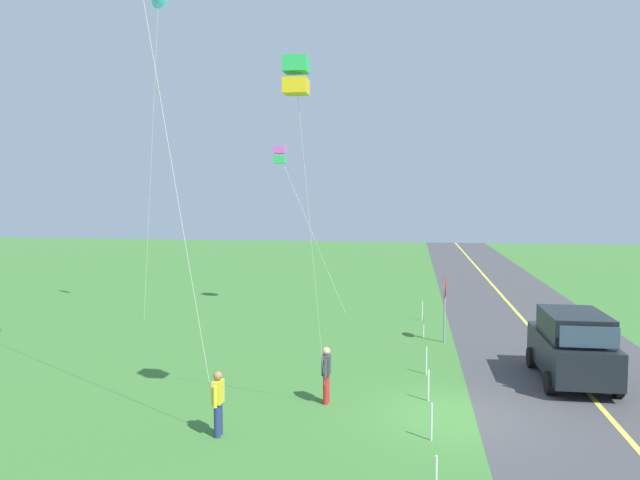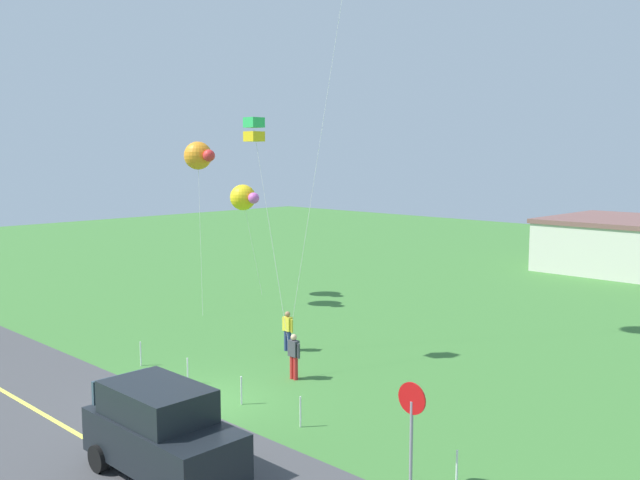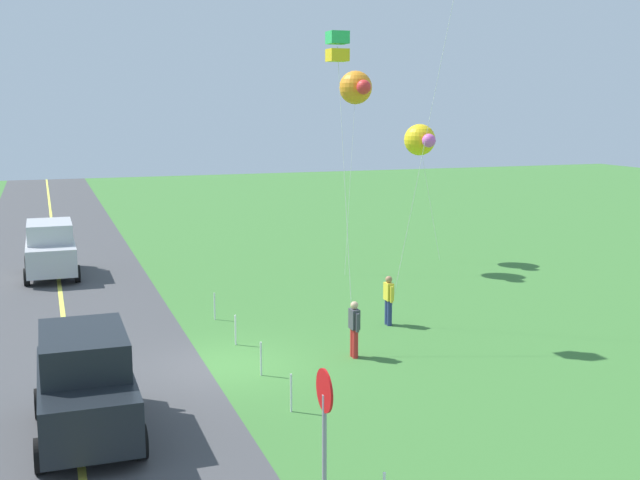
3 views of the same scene
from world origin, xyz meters
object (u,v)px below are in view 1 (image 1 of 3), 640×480
(stop_sign, at_px, (445,297))
(kite_blue_mid, at_px, (296,77))
(person_adult_companion, at_px, (326,373))
(person_adult_near, at_px, (218,401))
(kite_yellow_high, at_px, (280,155))
(car_suv_foreground, at_px, (572,346))

(stop_sign, distance_m, kite_blue_mid, 12.90)
(person_adult_companion, relative_size, kite_blue_mid, 0.18)
(person_adult_near, xyz_separation_m, kite_yellow_high, (16.44, 2.02, 6.98))
(car_suv_foreground, xyz_separation_m, kite_blue_mid, (-5.51, 7.72, 7.46))
(car_suv_foreground, relative_size, kite_blue_mid, 0.48)
(car_suv_foreground, xyz_separation_m, stop_sign, (4.67, 3.69, 0.65))
(car_suv_foreground, height_order, stop_sign, stop_sign)
(car_suv_foreground, bearing_deg, kite_blue_mid, 125.54)
(car_suv_foreground, xyz_separation_m, person_adult_companion, (-3.10, 7.34, -0.29))
(person_adult_near, bearing_deg, stop_sign, -110.94)
(stop_sign, distance_m, kite_yellow_high, 11.61)
(car_suv_foreground, height_order, person_adult_companion, car_suv_foreground)
(kite_blue_mid, distance_m, kite_yellow_high, 16.61)
(stop_sign, height_order, person_adult_near, stop_sign)
(car_suv_foreground, bearing_deg, person_adult_companion, 112.87)
(person_adult_near, relative_size, kite_blue_mid, 0.18)
(car_suv_foreground, distance_m, stop_sign, 5.99)
(person_adult_near, height_order, person_adult_companion, same)
(stop_sign, bearing_deg, kite_blue_mid, 158.43)
(kite_blue_mid, xyz_separation_m, kite_yellow_high, (16.12, 3.91, -0.77))
(person_adult_near, height_order, kite_blue_mid, kite_blue_mid)
(stop_sign, bearing_deg, kite_yellow_high, 53.18)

